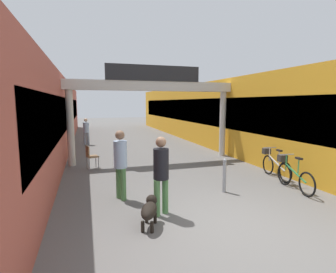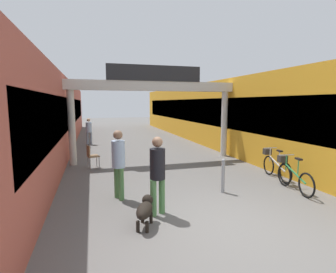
# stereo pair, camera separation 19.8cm
# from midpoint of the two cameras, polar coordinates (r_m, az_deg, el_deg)

# --- Properties ---
(ground_plane) EXTENTS (80.00, 80.00, 0.00)m
(ground_plane) POSITION_cam_midpoint_polar(r_m,az_deg,el_deg) (5.80, 12.39, -18.24)
(ground_plane) COLOR #605E5B
(storefront_left) EXTENTS (3.00, 26.00, 3.62)m
(storefront_left) POSITION_cam_midpoint_polar(r_m,az_deg,el_deg) (15.72, -26.38, 4.13)
(storefront_left) COLOR #B25142
(storefront_left) RESTS_ON ground_plane
(storefront_right) EXTENTS (3.00, 26.00, 3.62)m
(storefront_right) POSITION_cam_midpoint_polar(r_m,az_deg,el_deg) (17.35, 9.17, 5.04)
(storefront_right) COLOR gold
(storefront_right) RESTS_ON ground_plane
(arcade_sign_gateway) EXTENTS (7.40, 0.47, 4.02)m
(arcade_sign_gateway) POSITION_cam_midpoint_polar(r_m,az_deg,el_deg) (11.23, -3.77, 9.23)
(arcade_sign_gateway) COLOR beige
(arcade_sign_gateway) RESTS_ON ground_plane
(pedestrian_with_dog) EXTENTS (0.45, 0.45, 1.76)m
(pedestrian_with_dog) POSITION_cam_midpoint_polar(r_m,az_deg,el_deg) (5.80, -2.51, -7.39)
(pedestrian_with_dog) COLOR #4C7F47
(pedestrian_with_dog) RESTS_ON ground_plane
(pedestrian_companion) EXTENTS (0.44, 0.44, 1.80)m
(pedestrian_companion) POSITION_cam_midpoint_polar(r_m,az_deg,el_deg) (6.83, -11.13, -5.04)
(pedestrian_companion) COLOR #4C7F47
(pedestrian_companion) RESTS_ON ground_plane
(pedestrian_carrying_crate) EXTENTS (0.46, 0.46, 1.58)m
(pedestrian_carrying_crate) POSITION_cam_midpoint_polar(r_m,az_deg,el_deg) (16.29, -17.75, 1.40)
(pedestrian_carrying_crate) COLOR #8C9EB2
(pedestrian_carrying_crate) RESTS_ON ground_plane
(dog_on_leash) EXTENTS (0.55, 0.81, 0.57)m
(dog_on_leash) POSITION_cam_midpoint_polar(r_m,az_deg,el_deg) (5.49, -5.10, -15.49)
(dog_on_leash) COLOR black
(dog_on_leash) RESTS_ON ground_plane
(bicycle_green_nearest) EXTENTS (0.46, 1.68, 0.98)m
(bicycle_green_nearest) POSITION_cam_midpoint_polar(r_m,az_deg,el_deg) (8.39, 24.88, -7.48)
(bicycle_green_nearest) COLOR black
(bicycle_green_nearest) RESTS_ON ground_plane
(bicycle_silver_second) EXTENTS (0.46, 1.68, 0.98)m
(bicycle_silver_second) POSITION_cam_midpoint_polar(r_m,az_deg,el_deg) (9.46, 21.61, -5.69)
(bicycle_silver_second) COLOR black
(bicycle_silver_second) RESTS_ON ground_plane
(bollard_post_metal) EXTENTS (0.10, 0.10, 0.96)m
(bollard_post_metal) POSITION_cam_midpoint_polar(r_m,az_deg,el_deg) (7.52, 11.45, -8.23)
(bollard_post_metal) COLOR gray
(bollard_post_metal) RESTS_ON ground_plane
(cafe_chair_wood_nearer) EXTENTS (0.49, 0.49, 0.89)m
(cafe_chair_wood_nearer) POSITION_cam_midpoint_polar(r_m,az_deg,el_deg) (10.32, -17.08, -3.84)
(cafe_chair_wood_nearer) COLOR gray
(cafe_chair_wood_nearer) RESTS_ON ground_plane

